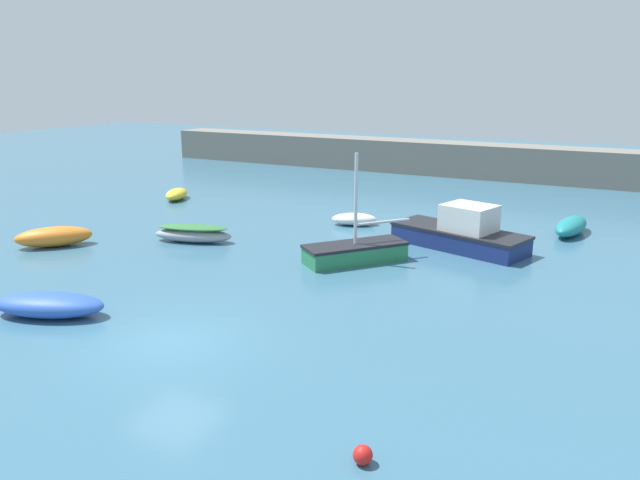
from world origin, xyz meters
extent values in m
cube|color=#38667F|center=(0.00, 0.00, -0.10)|extent=(120.00, 120.00, 0.20)
cube|color=slate|center=(0.00, 32.69, 1.19)|extent=(50.26, 2.85, 2.39)
ellipsoid|color=teal|center=(8.65, 17.97, 0.40)|extent=(1.62, 3.48, 0.80)
cube|color=#287A4C|center=(1.45, 9.38, 0.32)|extent=(3.66, 4.04, 0.64)
cube|color=black|center=(1.45, 9.38, 0.70)|extent=(3.74, 4.12, 0.12)
cylinder|color=silver|center=(1.45, 9.38, 2.50)|extent=(0.14, 0.14, 3.71)
cylinder|color=silver|center=(2.23, 10.33, 1.52)|extent=(1.63, 1.96, 0.11)
ellipsoid|color=gray|center=(-6.25, 8.89, 0.30)|extent=(3.76, 2.07, 0.60)
ellipsoid|color=#337238|center=(-6.25, 8.89, 0.65)|extent=(3.38, 1.87, 0.24)
ellipsoid|color=yellow|center=(-13.17, 16.10, 0.33)|extent=(1.91, 2.59, 0.65)
ellipsoid|color=white|center=(-1.15, 15.10, 0.30)|extent=(2.48, 1.94, 0.59)
ellipsoid|color=#2D56B7|center=(-4.67, -0.20, 0.37)|extent=(3.81, 2.59, 0.73)
cube|color=navy|center=(4.59, 13.32, 0.36)|extent=(6.11, 3.68, 0.72)
cube|color=black|center=(4.59, 13.32, 0.78)|extent=(6.23, 3.75, 0.12)
cube|color=silver|center=(5.01, 13.19, 1.34)|extent=(2.44, 2.24, 1.23)
ellipsoid|color=orange|center=(-11.16, 5.53, 0.43)|extent=(3.05, 3.18, 0.86)
sphere|color=red|center=(7.03, -2.75, 0.20)|extent=(0.40, 0.40, 0.40)
camera|label=1|loc=(11.09, -12.50, 7.34)|focal=35.00mm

